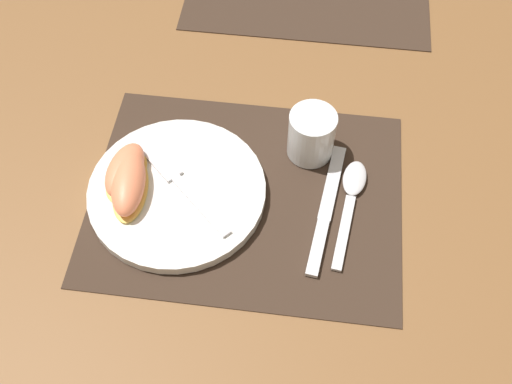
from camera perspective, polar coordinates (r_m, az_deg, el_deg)
name	(u,v)px	position (r m, az deg, el deg)	size (l,w,h in m)	color
ground_plane	(246,197)	(0.86, -0.93, -0.46)	(3.00, 3.00, 0.00)	brown
placemat	(246,196)	(0.86, -0.94, -0.39)	(0.44, 0.35, 0.00)	#38281E
plate	(177,191)	(0.86, -7.52, 0.05)	(0.25, 0.25, 0.02)	white
juice_glass	(311,137)	(0.88, 5.28, 5.27)	(0.07, 0.07, 0.08)	silver
knife	(326,211)	(0.85, 6.66, -1.80)	(0.05, 0.22, 0.01)	silver
spoon	(352,192)	(0.87, 9.11, -0.01)	(0.05, 0.18, 0.01)	silver
fork	(179,181)	(0.86, -7.36, 1.03)	(0.16, 0.15, 0.00)	silver
citrus_wedge_0	(126,169)	(0.87, -12.30, 2.15)	(0.06, 0.10, 0.03)	#F7C656
citrus_wedge_1	(129,184)	(0.85, -12.01, 0.75)	(0.06, 0.12, 0.04)	#F7C656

